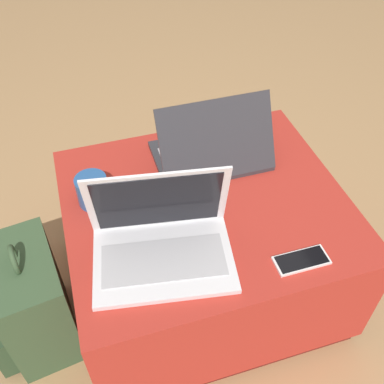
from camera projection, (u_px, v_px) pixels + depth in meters
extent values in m
plane|color=tan|center=(203.00, 283.00, 1.71)|extent=(14.00, 14.00, 0.00)
cube|color=maroon|center=(203.00, 279.00, 1.69)|extent=(0.83, 0.73, 0.05)
cube|color=#B22D23|center=(205.00, 242.00, 1.53)|extent=(0.87, 0.76, 0.40)
cube|color=silver|center=(164.00, 260.00, 1.22)|extent=(0.41, 0.31, 0.02)
cube|color=#B2B2B7|center=(164.00, 260.00, 1.21)|extent=(0.35, 0.19, 0.00)
cube|color=silver|center=(158.00, 201.00, 1.20)|extent=(0.38, 0.13, 0.25)
cube|color=black|center=(158.00, 202.00, 1.19)|extent=(0.34, 0.11, 0.22)
cube|color=#333338|center=(209.00, 156.00, 1.53)|extent=(0.37, 0.25, 0.02)
cube|color=#9E9EA3|center=(209.00, 152.00, 1.53)|extent=(0.33, 0.14, 0.00)
cube|color=#333338|center=(218.00, 140.00, 1.40)|extent=(0.37, 0.12, 0.23)
cube|color=#1E4799|center=(217.00, 139.00, 1.40)|extent=(0.33, 0.11, 0.20)
cube|color=white|center=(301.00, 260.00, 1.23)|extent=(0.15, 0.07, 0.01)
cube|color=black|center=(302.00, 259.00, 1.22)|extent=(0.14, 0.06, 0.00)
cube|color=#385133|center=(34.00, 301.00, 1.43)|extent=(0.24, 0.34, 0.39)
cube|color=#2F452B|center=(2.00, 327.00, 1.45)|extent=(0.10, 0.26, 0.18)
torus|color=#385133|center=(15.00, 260.00, 1.28)|extent=(0.03, 0.09, 0.09)
cylinder|color=#285693|center=(92.00, 190.00, 1.35)|extent=(0.10, 0.10, 0.10)
torus|color=#285693|center=(110.00, 187.00, 1.37)|extent=(0.07, 0.02, 0.07)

